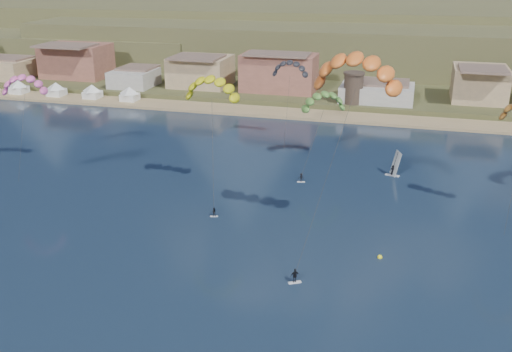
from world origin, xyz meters
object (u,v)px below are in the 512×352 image
at_px(kitesurfer_green, 324,99).
at_px(kitesurfer_orange, 357,66).
at_px(windsurfer, 394,168).
at_px(buoy, 380,257).
at_px(watchtower, 353,88).
at_px(kitesurfer_yellow, 211,85).

bearing_deg(kitesurfer_green, kitesurfer_orange, -74.90).
height_order(kitesurfer_green, windsurfer, kitesurfer_green).
bearing_deg(windsurfer, buoy, -90.24).
bearing_deg(kitesurfer_orange, watchtower, 95.92).
bearing_deg(kitesurfer_green, buoy, -69.41).
bearing_deg(kitesurfer_green, windsurfer, -18.65).
bearing_deg(kitesurfer_yellow, kitesurfer_green, 54.37).
bearing_deg(buoy, watchtower, 99.15).
relative_size(watchtower, windsurfer, 1.76).
xyz_separation_m(kitesurfer_yellow, kitesurfer_orange, (25.32, -13.20, 6.53)).
relative_size(kitesurfer_yellow, kitesurfer_green, 1.27).
xyz_separation_m(kitesurfer_green, buoy, (14.71, -39.17, -12.98)).
height_order(kitesurfer_orange, kitesurfer_green, kitesurfer_orange).
distance_m(watchtower, buoy, 84.66).
xyz_separation_m(watchtower, windsurfer, (13.57, -49.20, -4.82)).
bearing_deg(buoy, windsurfer, 89.76).
relative_size(windsurfer, buoy, 7.02).
bearing_deg(watchtower, buoy, -80.85).
distance_m(watchtower, kitesurfer_green, 44.71).
xyz_separation_m(kitesurfer_yellow, buoy, (30.52, -17.12, -19.39)).
relative_size(kitesurfer_orange, windsurfer, 6.20).
xyz_separation_m(kitesurfer_green, windsurfer, (14.85, -5.01, -11.55)).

